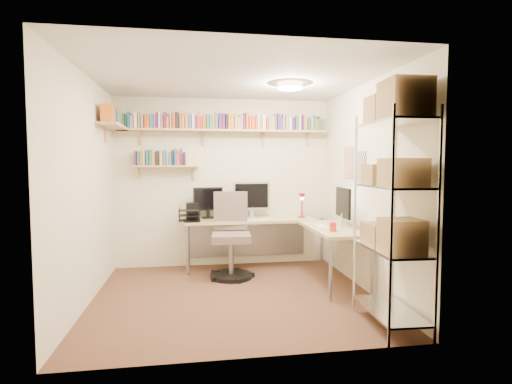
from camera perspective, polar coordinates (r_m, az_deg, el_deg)
The scene contains 6 objects.
ground at distance 4.80m, azimuth -3.13°, elevation -14.61°, with size 3.20×3.20×0.00m, color #4A2F1F.
room_shell at distance 4.55m, azimuth -3.15°, elevation 4.23°, with size 3.24×3.04×2.52m.
wall_shelves at distance 5.84m, azimuth -8.69°, elevation 8.83°, with size 3.12×1.09×0.80m.
corner_desk at distance 5.63m, azimuth 0.78°, elevation -4.23°, with size 2.25×1.90×1.27m.
office_chair at distance 5.46m, azimuth -3.59°, elevation -7.05°, with size 0.60×0.61×1.15m.
wire_rack at distance 3.85m, azimuth 19.20°, elevation 2.43°, with size 0.47×0.89×2.26m.
Camera 1 is at (-0.46, -4.52, 1.53)m, focal length 28.00 mm.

